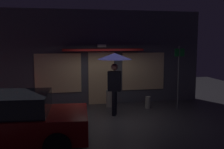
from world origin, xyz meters
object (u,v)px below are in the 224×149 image
object	(u,v)px
street_sign_post	(179,74)
sidewalk_bollard_2	(109,98)
person_with_umbrella	(115,65)
sidewalk_bollard	(148,102)

from	to	relation	value
street_sign_post	sidewalk_bollard_2	bearing A→B (deg)	161.95
person_with_umbrella	sidewalk_bollard_2	xyz separation A→B (m)	(0.04, 1.20, -1.45)
person_with_umbrella	sidewalk_bollard	xyz separation A→B (m)	(1.50, 0.68, -1.57)
street_sign_post	sidewalk_bollard_2	world-z (taller)	street_sign_post
street_sign_post	sidewalk_bollard	distance (m)	1.64
sidewalk_bollard	street_sign_post	bearing A→B (deg)	-16.24
street_sign_post	sidewalk_bollard_2	distance (m)	2.91
person_with_umbrella	sidewalk_bollard_2	world-z (taller)	person_with_umbrella
sidewalk_bollard	person_with_umbrella	bearing A→B (deg)	-155.57
sidewalk_bollard_2	street_sign_post	bearing A→B (deg)	-18.05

